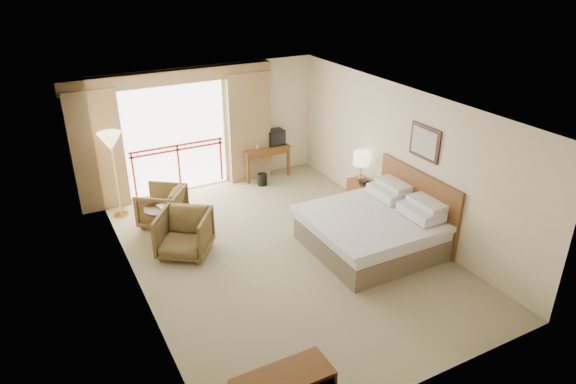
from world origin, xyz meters
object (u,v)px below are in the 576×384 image
armchair_near (186,253)px  floor_lamp (111,145)px  tv (275,137)px  bed (373,229)px  desk (263,152)px  table_lamp (362,159)px  wastebasket (262,179)px  nightstand (361,193)px  side_table (160,218)px  armchair_far (164,223)px

armchair_near → floor_lamp: bearing=144.6°
tv → armchair_near: tv is taller
tv → floor_lamp: bearing=-152.2°
bed → desk: bearing=94.2°
desk → tv: 0.46m
tv → table_lamp: bearing=-50.6°
wastebasket → armchair_near: bearing=-140.5°
nightstand → side_table: bearing=169.4°
table_lamp → side_table: 4.14m
desk → side_table: (-2.96, -1.79, -0.16)m
nightstand → wastebasket: size_ratio=2.10×
nightstand → floor_lamp: bearing=155.5°
nightstand → floor_lamp: (-4.54, 1.94, 1.22)m
table_lamp → armchair_far: size_ratio=0.72×
wastebasket → armchair_near: armchair_near is taller
desk → wastebasket: bearing=-122.1°
bed → side_table: size_ratio=3.49×
bed → wastebasket: bearing=99.4°
tv → armchair_far: size_ratio=0.48×
bed → nightstand: bed is taller
desk → side_table: 3.46m
tv → armchair_near: 4.04m
desk → side_table: size_ratio=1.86×
bed → armchair_far: 4.10m
desk → tv: tv is taller
bed → nightstand: size_ratio=3.67×
tv → armchair_far: (-3.09, -1.21, -0.92)m
wastebasket → floor_lamp: 3.46m
table_lamp → armchair_far: bearing=163.6°
nightstand → desk: size_ratio=0.51×
armchair_far → nightstand: bearing=109.6°
desk → floor_lamp: floor_lamp is taller
floor_lamp → side_table: bearing=-68.8°
desk → wastebasket: size_ratio=4.11×
wastebasket → table_lamp: bearing=-54.0°
nightstand → bed: bearing=-119.5°
table_lamp → floor_lamp: size_ratio=0.34×
bed → armchair_far: bearing=139.0°
bed → armchair_far: size_ratio=2.57×
table_lamp → tv: 2.48m
nightstand → side_table: side_table is taller
wastebasket → desk: bearing=61.7°
table_lamp → floor_lamp: bearing=157.4°
armchair_near → side_table: size_ratio=1.44×
desk → floor_lamp: 3.62m
side_table → bed: bearing=-33.5°
bed → wastebasket: 3.48m
armchair_near → floor_lamp: 2.64m
armchair_far → armchair_near: size_ratio=0.94×
armchair_near → tv: bearing=74.7°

